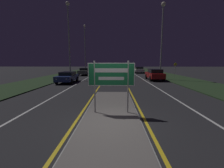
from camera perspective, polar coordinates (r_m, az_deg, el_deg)
name	(u,v)px	position (r m, az deg, el deg)	size (l,w,h in m)	color
ground_plane	(111,123)	(6.25, -0.53, -14.63)	(160.00, 160.00, 0.00)	#232326
median_island	(111,113)	(7.19, -0.27, -11.13)	(2.51, 9.86, 0.10)	#999993
verge_left	(60,76)	(27.62, -19.29, 2.83)	(5.00, 100.00, 0.08)	#23381E
verge_right	(170,76)	(27.49, 21.10, 2.72)	(5.00, 100.00, 0.08)	#23381E
centre_line_yellow_left	(107,74)	(30.89, -1.76, 3.75)	(0.12, 70.00, 0.01)	gold
centre_line_yellow_right	(121,74)	(30.87, 3.61, 3.73)	(0.12, 70.00, 0.01)	gold
lane_line_white_left	(94,74)	(31.16, -6.84, 3.73)	(0.12, 70.00, 0.01)	silver
lane_line_white_right	(135,74)	(31.11, 8.70, 3.69)	(0.12, 70.00, 0.01)	silver
edge_line_white_left	(80,74)	(31.72, -12.22, 3.68)	(0.10, 70.00, 0.01)	silver
edge_line_white_right	(150,74)	(31.63, 14.11, 3.61)	(0.10, 70.00, 0.01)	silver
highway_sign	(111,77)	(6.81, -0.28, 2.87)	(2.12, 0.07, 2.41)	#9E9E99
streetlight_left_near	(69,31)	(22.28, -16.17, 18.74)	(0.53, 0.53, 10.39)	#9E9E99
streetlight_left_far	(85,44)	(34.22, -10.27, 14.66)	(0.48, 0.48, 10.45)	#9E9E99
streetlight_right_near	(162,28)	(22.58, 18.63, 19.47)	(0.60, 0.60, 10.33)	#9E9E99
car_receding_0	(155,74)	(21.34, 15.92, 3.59)	(1.89, 4.35, 1.52)	maroon
car_receding_1	(139,70)	(35.03, 10.15, 5.42)	(2.00, 4.64, 1.44)	silver
car_receding_2	(132,68)	(47.04, 7.82, 6.11)	(1.92, 4.06, 1.36)	silver
car_receding_3	(130,67)	(57.82, 6.93, 6.57)	(1.96, 4.28, 1.51)	black
car_approaching_0	(68,77)	(18.86, -16.58, 2.63)	(1.88, 4.24, 1.29)	navy
car_approaching_1	(85,71)	(29.19, -10.33, 4.81)	(1.93, 4.53, 1.37)	#4C514C
car_approaching_2	(95,68)	(43.15, -6.43, 5.92)	(2.02, 4.26, 1.33)	maroon
warning_sign	(175,68)	(25.73, 22.90, 5.50)	(0.60, 0.06, 2.32)	#9E9E99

